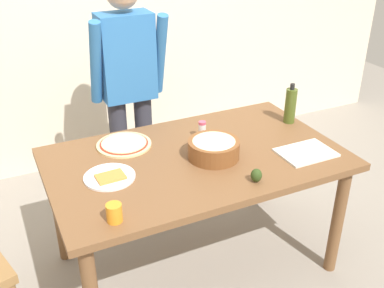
{
  "coord_description": "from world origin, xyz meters",
  "views": [
    {
      "loc": [
        -0.95,
        -1.95,
        1.97
      ],
      "look_at": [
        0.0,
        0.05,
        0.81
      ],
      "focal_mm": 42.44,
      "sensor_mm": 36.0,
      "label": 1
    }
  ],
  "objects_px": {
    "olive_oil_bottle": "(290,105)",
    "avocado": "(256,175)",
    "dining_table": "(196,170)",
    "popcorn_bowl": "(214,147)",
    "plate_with_slice": "(110,177)",
    "pizza_raw_on_board": "(124,144)",
    "salt_shaker": "(202,130)",
    "person_cook": "(128,85)",
    "cup_orange": "(114,213)",
    "cutting_board_white": "(306,153)"
  },
  "relations": [
    {
      "from": "plate_with_slice",
      "to": "cup_orange",
      "type": "bearing_deg",
      "value": -102.81
    },
    {
      "from": "plate_with_slice",
      "to": "dining_table",
      "type": "bearing_deg",
      "value": 2.31
    },
    {
      "from": "person_cook",
      "to": "plate_with_slice",
      "type": "relative_size",
      "value": 6.23
    },
    {
      "from": "plate_with_slice",
      "to": "popcorn_bowl",
      "type": "height_order",
      "value": "popcorn_bowl"
    },
    {
      "from": "plate_with_slice",
      "to": "cutting_board_white",
      "type": "xyz_separation_m",
      "value": [
        1.05,
        -0.22,
        -0.0
      ]
    },
    {
      "from": "popcorn_bowl",
      "to": "dining_table",
      "type": "bearing_deg",
      "value": 146.31
    },
    {
      "from": "popcorn_bowl",
      "to": "pizza_raw_on_board",
      "type": "bearing_deg",
      "value": 139.53
    },
    {
      "from": "salt_shaker",
      "to": "olive_oil_bottle",
      "type": "bearing_deg",
      "value": -3.53
    },
    {
      "from": "olive_oil_bottle",
      "to": "salt_shaker",
      "type": "bearing_deg",
      "value": 176.47
    },
    {
      "from": "person_cook",
      "to": "dining_table",
      "type": "bearing_deg",
      "value": -80.75
    },
    {
      "from": "salt_shaker",
      "to": "avocado",
      "type": "bearing_deg",
      "value": -87.0
    },
    {
      "from": "person_cook",
      "to": "popcorn_bowl",
      "type": "distance_m",
      "value": 0.84
    },
    {
      "from": "dining_table",
      "to": "plate_with_slice",
      "type": "bearing_deg",
      "value": -177.69
    },
    {
      "from": "dining_table",
      "to": "avocado",
      "type": "xyz_separation_m",
      "value": [
        0.16,
        -0.36,
        0.13
      ]
    },
    {
      "from": "popcorn_bowl",
      "to": "olive_oil_bottle",
      "type": "xyz_separation_m",
      "value": [
        0.64,
        0.2,
        0.05
      ]
    },
    {
      "from": "person_cook",
      "to": "plate_with_slice",
      "type": "height_order",
      "value": "person_cook"
    },
    {
      "from": "person_cook",
      "to": "salt_shaker",
      "type": "bearing_deg",
      "value": -66.48
    },
    {
      "from": "popcorn_bowl",
      "to": "cup_orange",
      "type": "xyz_separation_m",
      "value": [
        -0.65,
        -0.31,
        -0.02
      ]
    },
    {
      "from": "pizza_raw_on_board",
      "to": "salt_shaker",
      "type": "height_order",
      "value": "salt_shaker"
    },
    {
      "from": "pizza_raw_on_board",
      "to": "olive_oil_bottle",
      "type": "relative_size",
      "value": 1.22
    },
    {
      "from": "dining_table",
      "to": "salt_shaker",
      "type": "bearing_deg",
      "value": 54.57
    },
    {
      "from": "salt_shaker",
      "to": "cutting_board_white",
      "type": "height_order",
      "value": "salt_shaker"
    },
    {
      "from": "olive_oil_bottle",
      "to": "cup_orange",
      "type": "xyz_separation_m",
      "value": [
        -1.29,
        -0.51,
        -0.07
      ]
    },
    {
      "from": "dining_table",
      "to": "person_cook",
      "type": "distance_m",
      "value": 0.81
    },
    {
      "from": "plate_with_slice",
      "to": "olive_oil_bottle",
      "type": "xyz_separation_m",
      "value": [
        1.22,
        0.16,
        0.11
      ]
    },
    {
      "from": "person_cook",
      "to": "pizza_raw_on_board",
      "type": "xyz_separation_m",
      "value": [
        -0.19,
        -0.47,
        -0.17
      ]
    },
    {
      "from": "avocado",
      "to": "popcorn_bowl",
      "type": "bearing_deg",
      "value": 103.87
    },
    {
      "from": "olive_oil_bottle",
      "to": "avocado",
      "type": "distance_m",
      "value": 0.76
    },
    {
      "from": "dining_table",
      "to": "person_cook",
      "type": "height_order",
      "value": "person_cook"
    },
    {
      "from": "popcorn_bowl",
      "to": "cup_orange",
      "type": "relative_size",
      "value": 3.29
    },
    {
      "from": "olive_oil_bottle",
      "to": "salt_shaker",
      "type": "relative_size",
      "value": 2.42
    },
    {
      "from": "dining_table",
      "to": "cutting_board_white",
      "type": "distance_m",
      "value": 0.62
    },
    {
      "from": "plate_with_slice",
      "to": "pizza_raw_on_board",
      "type": "bearing_deg",
      "value": 60.36
    },
    {
      "from": "pizza_raw_on_board",
      "to": "plate_with_slice",
      "type": "relative_size",
      "value": 1.2
    },
    {
      "from": "cutting_board_white",
      "to": "person_cook",
      "type": "bearing_deg",
      "value": 124.51
    },
    {
      "from": "person_cook",
      "to": "cup_orange",
      "type": "xyz_separation_m",
      "value": [
        -0.45,
        -1.12,
        -0.14
      ]
    },
    {
      "from": "person_cook",
      "to": "plate_with_slice",
      "type": "xyz_separation_m",
      "value": [
        -0.37,
        -0.78,
        -0.17
      ]
    },
    {
      "from": "dining_table",
      "to": "avocado",
      "type": "bearing_deg",
      "value": -66.6
    },
    {
      "from": "plate_with_slice",
      "to": "popcorn_bowl",
      "type": "relative_size",
      "value": 0.93
    },
    {
      "from": "cutting_board_white",
      "to": "pizza_raw_on_board",
      "type": "bearing_deg",
      "value": 149.18
    },
    {
      "from": "olive_oil_bottle",
      "to": "avocado",
      "type": "relative_size",
      "value": 3.66
    },
    {
      "from": "person_cook",
      "to": "olive_oil_bottle",
      "type": "xyz_separation_m",
      "value": [
        0.85,
        -0.61,
        -0.07
      ]
    },
    {
      "from": "pizza_raw_on_board",
      "to": "salt_shaker",
      "type": "distance_m",
      "value": 0.46
    },
    {
      "from": "plate_with_slice",
      "to": "cutting_board_white",
      "type": "relative_size",
      "value": 0.87
    },
    {
      "from": "olive_oil_bottle",
      "to": "cup_orange",
      "type": "bearing_deg",
      "value": -158.46
    },
    {
      "from": "dining_table",
      "to": "pizza_raw_on_board",
      "type": "height_order",
      "value": "pizza_raw_on_board"
    },
    {
      "from": "pizza_raw_on_board",
      "to": "avocado",
      "type": "bearing_deg",
      "value": -53.78
    },
    {
      "from": "person_cook",
      "to": "salt_shaker",
      "type": "height_order",
      "value": "person_cook"
    },
    {
      "from": "popcorn_bowl",
      "to": "cup_orange",
      "type": "bearing_deg",
      "value": -154.23
    },
    {
      "from": "dining_table",
      "to": "pizza_raw_on_board",
      "type": "distance_m",
      "value": 0.44
    }
  ]
}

